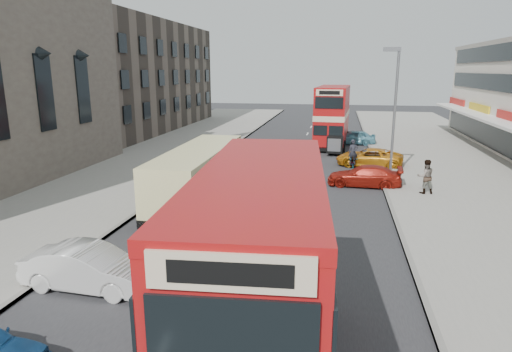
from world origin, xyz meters
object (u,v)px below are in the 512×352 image
Objects in this scene: coach at (199,173)px; pedestrian_near at (426,176)px; car_right_b at (369,157)px; car_right_a at (364,176)px; car_left_front at (89,268)px; bus_second at (333,116)px; car_right_c at (354,137)px; cyclist at (353,159)px; bus_main at (262,285)px; street_lamp at (394,105)px.

pedestrian_near is at bearing 14.76° from coach.
coach is 14.22m from car_right_b.
coach is 10.06m from car_right_a.
car_left_front is 0.91× the size of car_right_b.
bus_second reaches higher than car_right_a.
pedestrian_near is (2.56, -7.26, 0.46)m from car_right_b.
pedestrian_near is (5.43, -15.58, -1.63)m from bus_second.
car_left_front is (-7.03, -28.71, -2.03)m from bus_second.
pedestrian_near reaches higher than car_right_c.
cyclist reaches higher than car_right_a.
car_right_a is at bearing 102.55° from bus_second.
bus_main is 7.34m from car_left_front.
car_right_a is (9.27, 14.61, -0.08)m from car_left_front.
pedestrian_near reaches higher than car_left_front.
coach is at bearing 3.98° from pedestrian_near.
bus_second is at bearing -96.06° from bus_main.
street_lamp is 20.16m from bus_main.
street_lamp is at bearing 5.31° from car_right_c.
pedestrian_near is (11.97, 3.37, -0.45)m from coach.
bus_second is 16.58m from pedestrian_near.
bus_second is at bearing 70.01° from coach.
bus_main is at bearing -2.21° from car_right_b.
car_right_b is 1.20× the size of car_right_c.
bus_second is 2.44× the size of car_right_c.
coach is at bearing -0.08° from car_left_front.
car_left_front is 31.21m from car_right_c.
car_left_front is at bearing -120.82° from cyclist.
street_lamp is 6.11m from car_right_b.
coach is 2.13× the size of car_right_b.
car_right_c is at bearing -175.39° from car_right_a.
street_lamp is at bearing -62.54° from cyclist.
street_lamp reaches higher than car_right_b.
pedestrian_near is (3.19, -1.47, 0.48)m from car_right_a.
cyclist is at bearing -3.90° from car_right_c.
coach is 21.87m from car_right_c.
street_lamp is 1.87× the size of car_right_a.
pedestrian_near reaches higher than car_right_b.
coach is (-10.33, -6.23, -3.22)m from street_lamp.
bus_main reaches higher than car_left_front.
cyclist is at bearing -37.73° from car_right_b.
pedestrian_near is at bearing -40.68° from car_left_front.
street_lamp is 4.93m from pedestrian_near.
car_right_b is at bearing -82.29° from pedestrian_near.
street_lamp is 12.49m from coach.
car_right_b is at bearing -23.08° from car_left_front.
bus_second reaches higher than cyclist.
bus_second is 2.20× the size of car_right_a.
car_right_a is at bearing -138.24° from street_lamp.
car_right_c is at bearing -90.26° from pedestrian_near.
street_lamp is 13.43m from bus_second.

